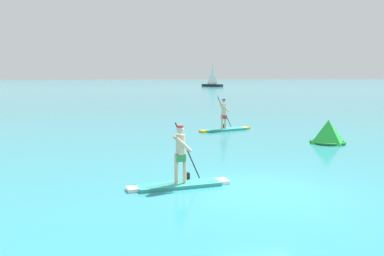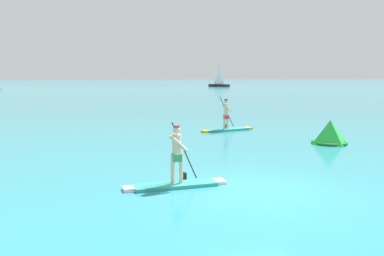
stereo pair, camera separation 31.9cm
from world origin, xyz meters
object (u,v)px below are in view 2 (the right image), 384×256
paddleboarder_mid_center (177,173)px  sailboat_right_horizon (219,84)px  paddleboarder_far_right (227,124)px  race_marker_buoy (330,133)px

paddleboarder_mid_center → sailboat_right_horizon: (25.26, 88.33, 0.29)m
paddleboarder_far_right → race_marker_buoy: 6.11m
paddleboarder_far_right → sailboat_right_horizon: sailboat_right_horizon is taller
race_marker_buoy → paddleboarder_mid_center: bearing=-144.8°
paddleboarder_mid_center → race_marker_buoy: paddleboarder_mid_center is taller
paddleboarder_mid_center → sailboat_right_horizon: size_ratio=0.50×
paddleboarder_mid_center → paddleboarder_far_right: size_ratio=0.93×
paddleboarder_far_right → race_marker_buoy: bearing=-73.5°
paddleboarder_mid_center → race_marker_buoy: size_ratio=1.86×
race_marker_buoy → sailboat_right_horizon: sailboat_right_horizon is taller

